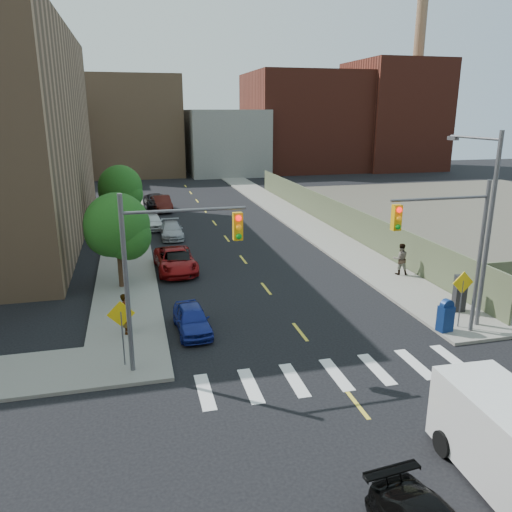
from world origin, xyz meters
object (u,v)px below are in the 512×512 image
parked_car_blue (192,319)px  parked_car_maroon (162,203)px  parked_car_red (175,260)px  parked_car_silver (172,230)px  parked_car_black (179,262)px  parked_car_white (153,222)px  payphone (460,293)px  pedestrian_east (400,259)px  mailbox (446,316)px  parked_car_grey (156,200)px  pedestrian_west (127,313)px

parked_car_blue → parked_car_maroon: size_ratio=0.79×
parked_car_red → parked_car_silver: parked_car_red is taller
parked_car_black → parked_car_white: bearing=98.3°
payphone → parked_car_silver: bearing=132.8°
parked_car_blue → parked_car_red: (0.10, 9.30, 0.10)m
parked_car_black → parked_car_silver: bearing=91.8°
parked_car_red → payphone: (13.08, -10.40, 0.36)m
parked_car_maroon → payphone: (12.58, -30.81, 0.31)m
parked_car_red → payphone: bearing=-41.0°
pedestrian_east → mailbox: bearing=87.2°
parked_car_silver → parked_car_black: bearing=-90.8°
mailbox → pedestrian_east: 8.22m
parked_car_red → parked_car_white: size_ratio=1.37×
parked_car_red → parked_car_grey: parked_car_red is taller
parked_car_black → mailbox: size_ratio=2.59×
parked_car_red → mailbox: size_ratio=3.39×
parked_car_blue → parked_car_silver: parked_car_silver is taller
parked_car_red → pedestrian_east: 13.94m
pedestrian_west → parked_car_black: bearing=-12.2°
parked_car_silver → pedestrian_west: size_ratio=2.29×
parked_car_blue → payphone: (13.18, -1.10, 0.46)m
mailbox → payphone: size_ratio=0.82×
parked_car_black → parked_car_grey: (-0.16, 23.21, 0.01)m
parked_car_blue → parked_car_black: parked_car_black is taller
parked_car_blue → parked_car_maroon: (0.60, 29.71, 0.14)m
parked_car_silver → pedestrian_east: (12.71, -13.28, 0.50)m
parked_car_red → parked_car_grey: 22.95m
parked_car_maroon → pedestrian_west: pedestrian_west is taller
parked_car_black → pedestrian_east: bearing=-13.8°
parked_car_blue → payphone: size_ratio=1.97×
payphone → pedestrian_west: 16.11m
parked_car_grey → pedestrian_east: bearing=-68.2°
parked_car_maroon → mailbox: (10.50, -32.73, 0.13)m
parked_car_silver → parked_car_white: parked_car_white is taller
parked_car_white → pedestrian_west: 21.57m
parked_car_red → payphone: payphone is taller
parked_car_black → parked_car_maroon: bearing=93.0°
parked_car_blue → mailbox: (11.10, -3.03, 0.27)m
pedestrian_west → pedestrian_east: size_ratio=0.96×
payphone → pedestrian_east: pedestrian_east is taller
parked_car_red → mailbox: 16.52m
parked_car_white → parked_car_maroon: parked_car_maroon is taller
parked_car_red → pedestrian_west: size_ratio=2.76×
pedestrian_west → parked_car_white: bearing=1.7°
parked_car_black → mailbox: bearing=-44.2°
parked_car_white → pedestrian_west: pedestrian_west is taller
parked_car_silver → mailbox: bearing=-62.4°
parked_car_white → parked_car_grey: bearing=81.3°
parked_car_blue → parked_car_red: bearing=86.6°
parked_car_blue → parked_car_maroon: parked_car_maroon is taller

